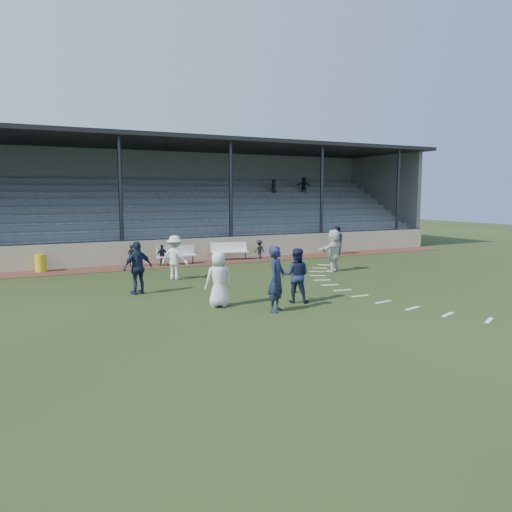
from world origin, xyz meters
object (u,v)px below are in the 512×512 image
at_px(player_white_lead, 219,279).
at_px(player_navy_lead, 277,279).
at_px(bench_right, 229,249).
at_px(football, 294,290).
at_px(bench_left, 176,253).
at_px(trash_bin, 41,263).
at_px(official, 337,240).

xyz_separation_m(player_white_lead, player_navy_lead, (1.33, -1.38, 0.11)).
bearing_deg(player_navy_lead, bench_right, 33.00).
height_order(bench_right, football, bench_right).
bearing_deg(player_white_lead, player_navy_lead, 137.16).
distance_m(bench_left, trash_bin, 6.32).
bearing_deg(bench_left, official, -3.06).
bearing_deg(trash_bin, official, -2.25).
xyz_separation_m(trash_bin, player_navy_lead, (5.95, -11.69, 0.59)).
height_order(bench_left, trash_bin, bench_left).
relative_size(bench_left, official, 1.22).
height_order(bench_right, player_navy_lead, player_navy_lead).
bearing_deg(player_white_lead, bench_left, -96.56).
bearing_deg(trash_bin, player_white_lead, -65.87).
bearing_deg(bench_right, player_navy_lead, -95.33).
distance_m(player_white_lead, official, 15.04).
distance_m(bench_left, player_white_lead, 9.97).
bearing_deg(player_navy_lead, football, 8.51).
relative_size(bench_right, official, 1.23).
xyz_separation_m(football, official, (8.19, 8.78, 0.75)).
distance_m(player_white_lead, player_navy_lead, 1.92).
distance_m(bench_right, player_navy_lead, 12.18).
xyz_separation_m(bench_left, football, (1.63, -8.93, -0.49)).
relative_size(football, player_navy_lead, 0.10).
bearing_deg(player_white_lead, football, -161.72).
height_order(trash_bin, official, official).
bearing_deg(football, trash_bin, 130.13).
xyz_separation_m(player_navy_lead, official, (10.18, 11.06, -0.16)).
bearing_deg(bench_left, player_navy_lead, -94.01).
relative_size(bench_right, football, 10.29).
xyz_separation_m(bench_right, trash_bin, (-9.44, 0.02, -0.16)).
height_order(player_white_lead, official, player_white_lead).
bearing_deg(trash_bin, bench_left, -4.40).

